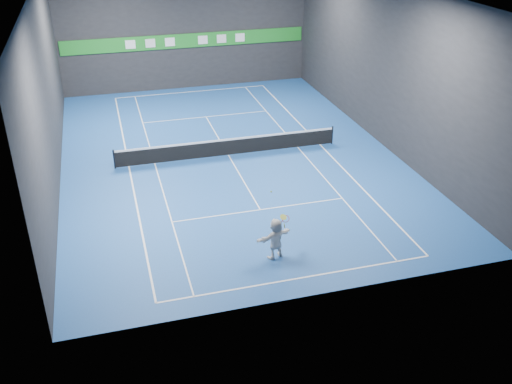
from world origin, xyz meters
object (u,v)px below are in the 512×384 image
object	(u,v)px
player	(276,239)
tennis_net	(228,146)
tennis_racket	(285,219)
tennis_ball	(271,192)

from	to	relation	value
player	tennis_net	xyz separation A→B (m)	(0.48, 10.26, -0.33)
tennis_racket	tennis_ball	bearing A→B (deg)	174.24
player	tennis_ball	world-z (taller)	tennis_ball
player	tennis_ball	size ratio (longest dim) A/B	27.86
tennis_ball	tennis_net	bearing A→B (deg)	86.24
tennis_ball	tennis_racket	xyz separation A→B (m)	(0.57, -0.06, -1.29)
tennis_ball	tennis_net	distance (m)	10.46
player	tennis_racket	distance (m)	0.88
player	tennis_racket	size ratio (longest dim) A/B	2.91
tennis_ball	tennis_net	xyz separation A→B (m)	(0.67, 10.15, -2.41)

